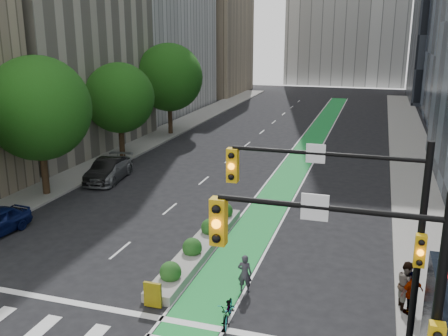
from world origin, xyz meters
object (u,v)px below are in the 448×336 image
Objects in this scene: bicycle at (228,311)px; cyclist at (245,273)px; median_planter at (200,244)px; parked_car_left_far at (109,170)px; parked_car_left_mid at (107,170)px; pedestrian_near at (407,284)px; pedestrian_far at (412,293)px.

cyclist is (0.00, 2.30, 0.34)m from bicycle.
median_planter is 13.63m from parked_car_left_far.
cyclist is at bearing -50.34° from parked_car_left_far.
cyclist is 0.35× the size of parked_car_left_mid.
bicycle is 0.96× the size of pedestrian_near.
median_planter is at bearing 62.02° from pedestrian_near.
parked_car_left_mid is at bearing 138.38° from median_planter.
pedestrian_near is 1.10× the size of pedestrian_far.
median_planter is 9.77m from pedestrian_far.
pedestrian_far reaches higher than bicycle.
pedestrian_near reaches higher than bicycle.
median_planter is 2.23× the size of parked_car_left_mid.
median_planter is 2.01× the size of parked_car_left_far.
bicycle is 2.32m from cyclist.
median_planter reaches higher than bicycle.
pedestrian_near reaches higher than median_planter.
bicycle is at bearing -60.55° from median_planter.
parked_car_left_far is at bearing 123.65° from bicycle.
parked_car_left_mid reaches higher than median_planter.
cyclist is 0.31× the size of parked_car_left_far.
cyclist is 6.14m from pedestrian_near.
pedestrian_near is at bearing -177.84° from cyclist.
median_planter is 6.10m from bicycle.
pedestrian_far is (19.44, -12.05, 0.23)m from parked_car_left_mid.
parked_car_left_mid reaches higher than bicycle.
cyclist reaches higher than parked_car_left_mid.
bicycle is 19.47m from parked_car_left_mid.
bicycle is 0.38× the size of parked_car_left_mid.
parked_car_left_far is (0.07, 0.12, -0.02)m from parked_car_left_mid.
parked_car_left_mid reaches higher than parked_car_left_far.
cyclist is 17.85m from parked_car_left_mid.
parked_car_left_mid is 0.14m from parked_car_left_far.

